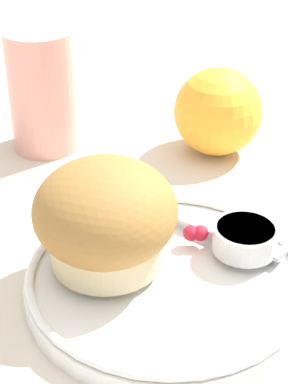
# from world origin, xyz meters

# --- Properties ---
(ground_plane) EXTENTS (3.00, 3.00, 0.00)m
(ground_plane) POSITION_xyz_m (0.00, 0.00, 0.00)
(ground_plane) COLOR beige
(plate) EXTENTS (0.20, 0.20, 0.02)m
(plate) POSITION_xyz_m (-0.02, -0.01, 0.01)
(plate) COLOR white
(plate) RESTS_ON ground_plane
(muffin) EXTENTS (0.10, 0.10, 0.08)m
(muffin) POSITION_xyz_m (-0.06, -0.00, 0.06)
(muffin) COLOR beige
(muffin) RESTS_ON plate
(cream_ramekin) EXTENTS (0.05, 0.05, 0.02)m
(cream_ramekin) POSITION_xyz_m (0.04, 0.02, 0.03)
(cream_ramekin) COLOR silver
(cream_ramekin) RESTS_ON plate
(berry_pair) EXTENTS (0.02, 0.01, 0.01)m
(berry_pair) POSITION_xyz_m (0.00, 0.03, 0.03)
(berry_pair) COLOR #B7192D
(berry_pair) RESTS_ON plate
(butter_knife) EXTENTS (0.14, 0.10, 0.00)m
(butter_knife) POSITION_xyz_m (0.00, 0.05, 0.02)
(butter_knife) COLOR #B7B7BC
(butter_knife) RESTS_ON plate
(orange_fruit) EXTENTS (0.08, 0.08, 0.08)m
(orange_fruit) POSITION_xyz_m (0.03, 0.20, 0.04)
(orange_fruit) COLOR #F4A82D
(orange_fruit) RESTS_ON ground_plane
(juice_glass) EXTENTS (0.07, 0.07, 0.12)m
(juice_glass) POSITION_xyz_m (-0.14, 0.21, 0.06)
(juice_glass) COLOR #E5998C
(juice_glass) RESTS_ON ground_plane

